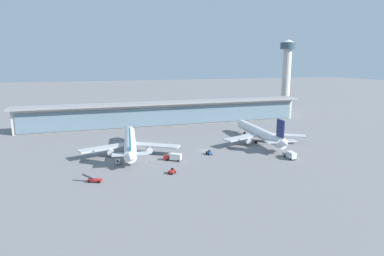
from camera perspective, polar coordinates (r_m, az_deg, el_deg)
The scene contains 13 objects.
ground_plane at distance 149.01m, azimuth 2.21°, elevation -3.94°, with size 1200.00×1200.00×0.00m, color slate.
airliner_left_stand at distance 145.66m, azimuth -10.88°, elevation -2.57°, with size 43.24×56.63×15.08m.
airliner_centre_stand at distance 165.89m, azimuth 11.95°, elevation -0.89°, with size 43.40×56.68×15.08m.
service_truck_near_nose_grey at distance 141.86m, azimuth 16.94°, elevation -4.53°, with size 2.73×7.42×3.10m.
service_truck_under_wing_white at distance 132.75m, azimuth -12.95°, elevation -5.81°, with size 2.44×6.92×2.70m.
service_truck_mid_apron_red at distance 133.04m, azimuth -3.23°, elevation -5.09°, with size 7.27×6.13×3.10m.
service_truck_by_tail_red at distance 118.35m, azimuth -3.55°, elevation -7.64°, with size 3.26×3.19×2.05m.
service_truck_on_taxiway_red at distance 115.06m, azimuth -16.84°, elevation -8.74°, with size 6.72×4.15×2.70m.
service_truck_at_far_stand_blue at distance 141.95m, azimuth 3.02°, elevation -4.37°, with size 2.25×3.15×2.05m.
terminal_building at distance 208.37m, azimuth -4.09°, elevation 2.70°, with size 183.60×12.80×15.20m.
control_tower at distance 269.37m, azimuth 16.37°, elevation 9.85°, with size 12.00×12.00×62.19m.
safety_cone_alpha at distance 132.26m, azimuth -7.50°, elevation -5.90°, with size 0.62×0.62×0.70m.
safety_cone_bravo at distance 127.87m, azimuth -14.75°, elevation -6.80°, with size 0.62×0.62×0.70m.
Camera 1 is at (-50.75, -134.37, 39.65)m, focal length 30.24 mm.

